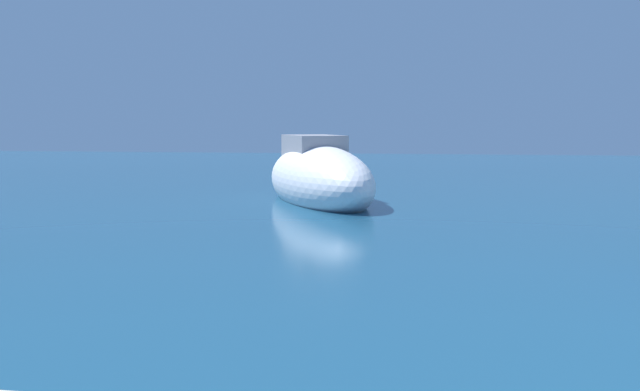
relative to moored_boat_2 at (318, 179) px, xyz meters
name	(u,v)px	position (x,y,z in m)	size (l,w,h in m)	color
moored_boat_2	(318,179)	(0.00, 0.00, 0.00)	(4.61, 6.49, 2.12)	white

